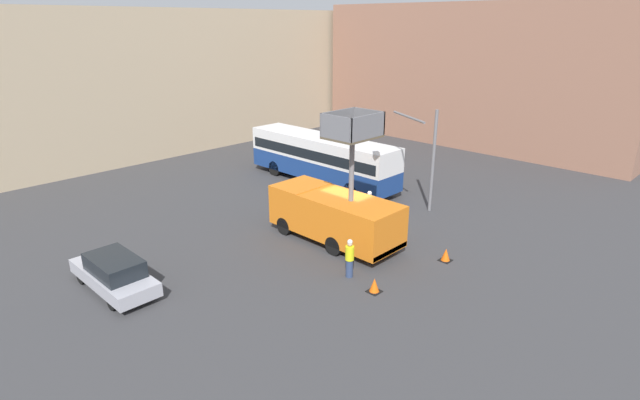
{
  "coord_description": "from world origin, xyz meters",
  "views": [
    {
      "loc": [
        -18.27,
        -15.29,
        10.45
      ],
      "look_at": [
        -1.35,
        1.12,
        1.94
      ],
      "focal_mm": 28.0,
      "sensor_mm": 36.0,
      "label": 1
    }
  ],
  "objects_px": {
    "road_worker_near_truck": "(350,258)",
    "road_worker_directing": "(369,207)",
    "utility_truck": "(335,213)",
    "city_bus": "(322,156)",
    "traffic_light_pole": "(414,145)",
    "traffic_cone_mid_road": "(446,255)",
    "traffic_cone_near_truck": "(374,286)",
    "parked_car_curbside": "(114,273)"
  },
  "relations": [
    {
      "from": "road_worker_near_truck",
      "to": "road_worker_directing",
      "type": "height_order",
      "value": "road_worker_directing"
    },
    {
      "from": "utility_truck",
      "to": "road_worker_near_truck",
      "type": "height_order",
      "value": "utility_truck"
    },
    {
      "from": "utility_truck",
      "to": "road_worker_near_truck",
      "type": "distance_m",
      "value": 3.78
    },
    {
      "from": "city_bus",
      "to": "traffic_light_pole",
      "type": "xyz_separation_m",
      "value": [
        -0.57,
        -7.59,
        2.12
      ]
    },
    {
      "from": "traffic_light_pole",
      "to": "traffic_cone_mid_road",
      "type": "distance_m",
      "value": 7.16
    },
    {
      "from": "traffic_cone_near_truck",
      "to": "traffic_cone_mid_road",
      "type": "height_order",
      "value": "traffic_cone_near_truck"
    },
    {
      "from": "city_bus",
      "to": "road_worker_directing",
      "type": "bearing_deg",
      "value": 158.21
    },
    {
      "from": "road_worker_near_truck",
      "to": "traffic_cone_mid_road",
      "type": "height_order",
      "value": "road_worker_near_truck"
    },
    {
      "from": "city_bus",
      "to": "road_worker_directing",
      "type": "xyz_separation_m",
      "value": [
        -3.45,
        -6.86,
        -0.94
      ]
    },
    {
      "from": "city_bus",
      "to": "road_worker_near_truck",
      "type": "relative_size",
      "value": 6.58
    },
    {
      "from": "traffic_light_pole",
      "to": "utility_truck",
      "type": "bearing_deg",
      "value": 175.48
    },
    {
      "from": "traffic_cone_mid_road",
      "to": "parked_car_curbside",
      "type": "relative_size",
      "value": 0.13
    },
    {
      "from": "traffic_light_pole",
      "to": "traffic_cone_near_truck",
      "type": "xyz_separation_m",
      "value": [
        -8.45,
        -4.07,
        -3.71
      ]
    },
    {
      "from": "utility_truck",
      "to": "city_bus",
      "type": "relative_size",
      "value": 0.6
    },
    {
      "from": "parked_car_curbside",
      "to": "city_bus",
      "type": "bearing_deg",
      "value": 13.53
    },
    {
      "from": "city_bus",
      "to": "road_worker_directing",
      "type": "distance_m",
      "value": 7.74
    },
    {
      "from": "traffic_light_pole",
      "to": "traffic_cone_near_truck",
      "type": "relative_size",
      "value": 9.62
    },
    {
      "from": "traffic_cone_near_truck",
      "to": "parked_car_curbside",
      "type": "relative_size",
      "value": 0.13
    },
    {
      "from": "traffic_light_pole",
      "to": "parked_car_curbside",
      "type": "xyz_separation_m",
      "value": [
        -15.71,
        3.67,
        -3.23
      ]
    },
    {
      "from": "traffic_cone_mid_road",
      "to": "parked_car_curbside",
      "type": "xyz_separation_m",
      "value": [
        -11.76,
        8.34,
        0.48
      ]
    },
    {
      "from": "traffic_cone_mid_road",
      "to": "parked_car_curbside",
      "type": "distance_m",
      "value": 14.43
    },
    {
      "from": "traffic_light_pole",
      "to": "traffic_cone_mid_road",
      "type": "relative_size",
      "value": 9.72
    },
    {
      "from": "road_worker_directing",
      "to": "traffic_cone_near_truck",
      "type": "xyz_separation_m",
      "value": [
        -5.58,
        -4.79,
        -0.65
      ]
    },
    {
      "from": "utility_truck",
      "to": "traffic_light_pole",
      "type": "relative_size",
      "value": 1.18
    },
    {
      "from": "utility_truck",
      "to": "city_bus",
      "type": "bearing_deg",
      "value": 47.65
    },
    {
      "from": "traffic_cone_near_truck",
      "to": "traffic_cone_mid_road",
      "type": "xyz_separation_m",
      "value": [
        4.51,
        -0.61,
        -0.0
      ]
    },
    {
      "from": "utility_truck",
      "to": "parked_car_curbside",
      "type": "bearing_deg",
      "value": 161.89
    },
    {
      "from": "city_bus",
      "to": "parked_car_curbside",
      "type": "bearing_deg",
      "value": 108.42
    },
    {
      "from": "traffic_cone_near_truck",
      "to": "road_worker_directing",
      "type": "bearing_deg",
      "value": 40.66
    },
    {
      "from": "city_bus",
      "to": "road_worker_near_truck",
      "type": "height_order",
      "value": "city_bus"
    },
    {
      "from": "road_worker_near_truck",
      "to": "city_bus",
      "type": "bearing_deg",
      "value": 127.85
    },
    {
      "from": "traffic_light_pole",
      "to": "road_worker_directing",
      "type": "height_order",
      "value": "traffic_light_pole"
    },
    {
      "from": "traffic_cone_near_truck",
      "to": "parked_car_curbside",
      "type": "xyz_separation_m",
      "value": [
        -7.26,
        7.74,
        0.48
      ]
    },
    {
      "from": "traffic_light_pole",
      "to": "traffic_cone_near_truck",
      "type": "bearing_deg",
      "value": -154.31
    },
    {
      "from": "city_bus",
      "to": "traffic_cone_near_truck",
      "type": "bearing_deg",
      "value": 147.13
    },
    {
      "from": "utility_truck",
      "to": "road_worker_directing",
      "type": "distance_m",
      "value": 3.11
    },
    {
      "from": "traffic_light_pole",
      "to": "traffic_cone_mid_road",
      "type": "bearing_deg",
      "value": -130.17
    },
    {
      "from": "city_bus",
      "to": "traffic_cone_mid_road",
      "type": "bearing_deg",
      "value": 164.65
    },
    {
      "from": "parked_car_curbside",
      "to": "utility_truck",
      "type": "bearing_deg",
      "value": -18.11
    },
    {
      "from": "traffic_light_pole",
      "to": "road_worker_near_truck",
      "type": "distance_m",
      "value": 9.1
    },
    {
      "from": "traffic_light_pole",
      "to": "road_worker_directing",
      "type": "relative_size",
      "value": 3.16
    },
    {
      "from": "parked_car_curbside",
      "to": "road_worker_directing",
      "type": "bearing_deg",
      "value": -12.93
    }
  ]
}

